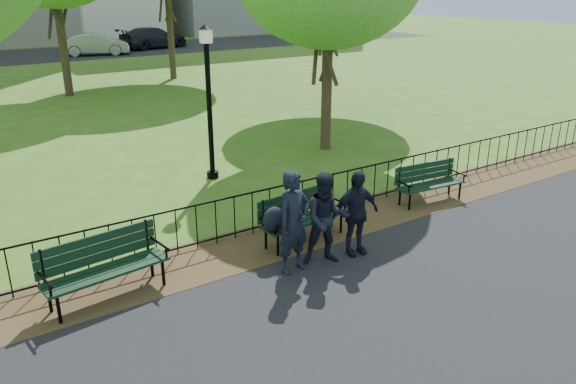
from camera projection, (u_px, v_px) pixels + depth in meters
ground at (339, 265)px, 9.94m from camera, size 120.00×120.00×0.00m
asphalt_path at (503, 368)px, 7.29m from camera, size 60.00×9.20×0.01m
dirt_strip at (292, 235)px, 11.10m from camera, size 60.00×1.60×0.01m
far_street at (9, 57)px, 37.18m from camera, size 70.00×9.00×0.01m
iron_fence at (278, 204)px, 11.32m from camera, size 24.06×0.06×1.00m
park_bench_main at (289, 215)px, 10.43m from camera, size 1.96×0.73×1.04m
park_bench_left_a at (103, 260)px, 8.76m from camera, size 2.01×0.83×1.11m
park_bench_right_a at (428, 178)px, 12.66m from camera, size 1.73×0.69×0.96m
lamppost at (209, 98)px, 13.66m from camera, size 0.34×0.34×3.80m
person_left at (294, 222)px, 9.44m from camera, size 0.73×0.54×1.81m
person_mid at (327, 219)px, 9.76m from camera, size 0.92×0.73×1.67m
person_right at (356, 213)px, 10.10m from camera, size 0.97×0.50×1.59m
sedan_silver at (95, 44)px, 37.85m from camera, size 4.66×2.71×1.45m
sedan_dark at (154, 38)px, 41.76m from camera, size 5.64×3.35×1.53m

